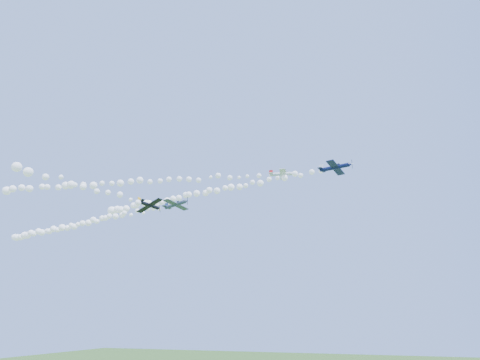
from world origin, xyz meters
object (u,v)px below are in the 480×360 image
(plane_white, at_px, (283,174))
(plane_navy, at_px, (336,167))
(plane_grey, at_px, (176,204))
(plane_black, at_px, (149,205))

(plane_white, bearing_deg, plane_navy, -20.75)
(plane_grey, distance_m, plane_black, 18.40)
(plane_white, bearing_deg, plane_grey, 178.67)
(plane_white, xyz_separation_m, plane_grey, (-26.51, -4.57, -6.54))
(plane_white, relative_size, plane_grey, 0.91)
(plane_grey, relative_size, plane_black, 1.28)
(plane_white, xyz_separation_m, plane_black, (-23.26, -21.95, -11.63))
(plane_white, distance_m, plane_navy, 13.07)
(plane_navy, bearing_deg, plane_white, -177.74)
(plane_navy, height_order, plane_grey, plane_navy)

